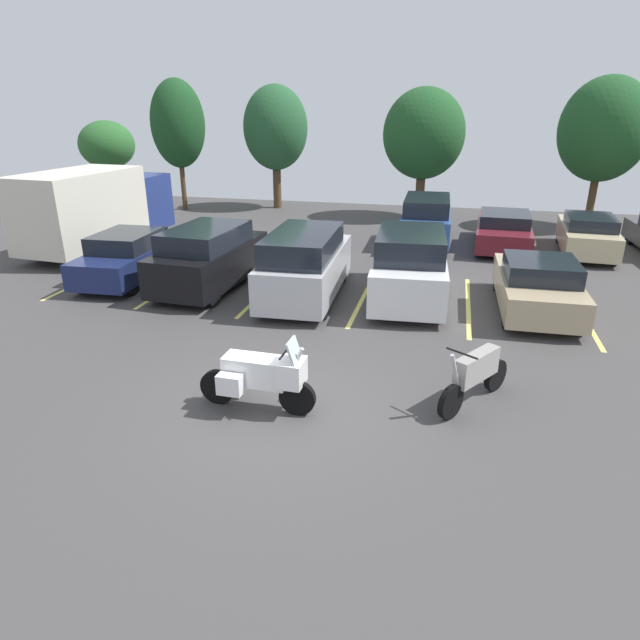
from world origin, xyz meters
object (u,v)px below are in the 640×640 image
object	(u,v)px
car_white	(410,266)
car_far_blue	(426,220)
car_navy	(130,256)
motorcycle_second	(475,375)
car_tan	(537,286)
box_truck	(95,207)
motorcycle_touring	(261,375)
car_black	(209,257)
car_far_maroon	(503,230)
car_silver	(306,264)
car_far_champagne	(587,235)

from	to	relation	value
car_white	car_far_blue	size ratio (longest dim) A/B	1.00
car_navy	motorcycle_second	bearing A→B (deg)	-28.14
motorcycle_second	car_white	world-z (taller)	car_white
car_tan	box_truck	bearing A→B (deg)	168.14
motorcycle_touring	car_far_blue	size ratio (longest dim) A/B	0.46
car_black	car_far_maroon	world-z (taller)	car_black
car_silver	car_navy	bearing A→B (deg)	174.89
car_navy	box_truck	distance (m)	4.55
motorcycle_second	car_white	size ratio (longest dim) A/B	0.39
motorcycle_touring	car_far_blue	world-z (taller)	car_far_blue
car_tan	car_far_maroon	distance (m)	7.10
motorcycle_touring	car_black	xyz separation A→B (m)	(-3.85, 6.36, 0.24)
car_black	car_far_champagne	bearing A→B (deg)	30.56
car_far_blue	motorcycle_second	bearing A→B (deg)	-82.56
motorcycle_second	car_far_maroon	xyz separation A→B (m)	(1.31, 12.52, 0.08)
car_white	car_far_maroon	bearing A→B (deg)	66.66
car_far_blue	car_far_champagne	xyz separation A→B (m)	(5.85, -0.17, -0.22)
car_tan	car_far_maroon	xyz separation A→B (m)	(-0.39, 7.09, -0.04)
car_silver	car_tan	xyz separation A→B (m)	(6.23, 0.40, -0.28)
car_far_blue	car_tan	bearing A→B (deg)	-64.57
motorcycle_second	car_white	xyz separation A→B (m)	(-1.68, 5.59, 0.37)
car_silver	car_far_champagne	xyz separation A→B (m)	(8.77, 7.20, -0.27)
motorcycle_touring	motorcycle_second	distance (m)	3.88
motorcycle_second	car_silver	size ratio (longest dim) A/B	0.38
box_truck	motorcycle_second	bearing A→B (deg)	-32.42
car_black	car_far_blue	size ratio (longest dim) A/B	0.95
motorcycle_touring	car_silver	size ratio (longest dim) A/B	0.45
motorcycle_second	car_far_blue	world-z (taller)	car_far_blue
car_navy	car_tan	xyz separation A→B (m)	(12.07, -0.12, -0.02)
motorcycle_touring	car_tan	distance (m)	8.48
car_silver	car_white	xyz separation A→B (m)	(2.86, 0.56, -0.02)
motorcycle_second	car_tan	distance (m)	5.69
car_silver	car_far_champagne	size ratio (longest dim) A/B	1.07
car_tan	box_truck	xyz separation A→B (m)	(-15.30, 3.21, 0.87)
car_tan	motorcycle_second	bearing A→B (deg)	-107.34
motorcycle_touring	motorcycle_second	xyz separation A→B (m)	(3.72, 1.10, -0.09)
car_black	car_white	distance (m)	5.90
car_white	car_far_champagne	bearing A→B (deg)	48.29
motorcycle_second	car_white	distance (m)	5.85
car_far_champagne	car_far_maroon	bearing A→B (deg)	174.35
car_far_blue	motorcycle_touring	bearing A→B (deg)	-98.85
car_far_maroon	motorcycle_touring	bearing A→B (deg)	-110.26
motorcycle_second	car_navy	bearing A→B (deg)	151.86
car_silver	car_far_maroon	world-z (taller)	car_silver
car_white	car_far_maroon	world-z (taller)	car_white
car_navy	car_black	world-z (taller)	car_black
car_far_blue	car_far_champagne	world-z (taller)	car_far_blue
car_tan	box_truck	distance (m)	15.66
car_navy	car_far_blue	world-z (taller)	car_far_blue
car_silver	box_truck	bearing A→B (deg)	158.28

